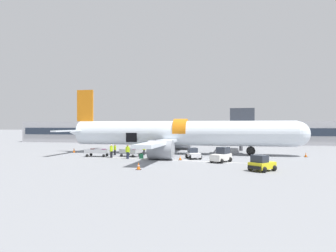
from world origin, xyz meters
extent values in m
plane|color=gray|center=(0.00, 0.00, 0.00)|extent=(500.00, 500.00, 0.00)
cube|color=silver|center=(-4.02, -1.34, 0.00)|extent=(21.83, 3.45, 0.01)
cube|color=#B2B2B7|center=(0.00, 36.17, 2.64)|extent=(98.89, 10.27, 5.27)
cube|color=#232D3D|center=(0.00, 30.97, 2.90)|extent=(96.91, 0.16, 1.69)
cylinder|color=#4C4C51|center=(6.33, 14.38, 1.94)|extent=(0.60, 0.60, 3.89)
cube|color=silver|center=(6.33, 14.38, 5.28)|extent=(2.78, 11.77, 2.78)
cube|color=#333842|center=(6.33, 9.10, 5.28)|extent=(3.62, 1.60, 3.34)
cylinder|color=silver|center=(-2.75, 6.65, 3.15)|extent=(33.02, 3.70, 3.70)
sphere|color=silver|center=(13.76, 6.65, 3.15)|extent=(3.51, 3.51, 3.51)
cone|color=silver|center=(-19.26, 6.65, 3.15)|extent=(4.25, 3.40, 3.40)
cylinder|color=orange|center=(-2.75, 6.61, 3.48)|extent=(1.98, 3.70, 3.70)
cube|color=orange|center=(-18.57, 6.65, 7.55)|extent=(2.77, 0.28, 5.10)
cube|color=silver|center=(-18.72, 2.33, 3.52)|extent=(0.89, 8.65, 0.20)
cube|color=silver|center=(-18.72, 10.97, 3.52)|extent=(0.89, 8.65, 0.20)
cube|color=silver|center=(-4.07, -1.62, 2.13)|extent=(2.12, 15.44, 0.40)
cube|color=silver|center=(-4.07, 14.92, 2.13)|extent=(2.12, 15.44, 0.40)
cylinder|color=gray|center=(-3.87, -1.68, 1.23)|extent=(3.07, 2.40, 2.40)
cylinder|color=gray|center=(-3.87, 14.98, 1.23)|extent=(3.07, 2.40, 2.40)
cube|color=black|center=(-10.01, 4.82, 2.50)|extent=(1.70, 0.12, 1.40)
cylinder|color=#56565B|center=(7.49, 6.65, 1.43)|extent=(0.22, 0.22, 1.58)
sphere|color=black|center=(7.49, 6.65, 0.65)|extent=(1.29, 1.29, 1.29)
cylinder|color=#56565B|center=(-6.05, 4.10, 1.43)|extent=(0.22, 0.22, 1.58)
sphere|color=black|center=(-6.05, 4.10, 0.65)|extent=(1.29, 1.29, 1.29)
cylinder|color=#56565B|center=(-6.05, 9.20, 1.43)|extent=(0.22, 0.22, 1.58)
sphere|color=black|center=(-6.05, 9.20, 0.65)|extent=(1.29, 1.29, 1.29)
cube|color=silver|center=(3.58, -2.57, 0.60)|extent=(2.54, 3.33, 0.72)
cube|color=#232833|center=(3.82, -2.09, 1.35)|extent=(1.61, 1.73, 0.79)
cube|color=black|center=(4.29, -1.16, 0.45)|extent=(1.11, 0.63, 0.36)
sphere|color=black|center=(4.60, -1.92, 0.28)|extent=(0.56, 0.56, 0.56)
sphere|color=black|center=(3.49, -1.36, 0.28)|extent=(0.56, 0.56, 0.56)
sphere|color=black|center=(3.67, -3.79, 0.28)|extent=(0.56, 0.56, 0.56)
sphere|color=black|center=(2.56, -3.23, 0.28)|extent=(0.56, 0.56, 0.56)
cube|color=yellow|center=(7.64, -8.63, 0.54)|extent=(2.70, 2.82, 0.61)
cube|color=#232833|center=(7.38, -8.96, 1.19)|extent=(1.69, 1.66, 0.69)
cube|color=black|center=(6.86, -9.59, 0.42)|extent=(1.16, 0.97, 0.30)
sphere|color=black|center=(6.56, -8.79, 0.28)|extent=(0.56, 0.56, 0.56)
sphere|color=black|center=(7.70, -9.72, 0.28)|extent=(0.56, 0.56, 0.56)
sphere|color=black|center=(7.58, -7.54, 0.28)|extent=(0.56, 0.56, 0.56)
sphere|color=black|center=(8.72, -8.47, 0.28)|extent=(0.56, 0.56, 0.56)
cube|color=silver|center=(-0.01, 0.32, 0.50)|extent=(2.18, 2.76, 0.53)
cube|color=#232833|center=(-0.18, 0.71, 1.08)|extent=(1.45, 1.45, 0.62)
cube|color=black|center=(-0.53, 1.48, 0.40)|extent=(1.11, 0.58, 0.26)
sphere|color=black|center=(0.21, 1.33, 0.28)|extent=(0.56, 0.56, 0.56)
sphere|color=black|center=(-0.91, 0.83, 0.28)|extent=(0.56, 0.56, 0.56)
sphere|color=black|center=(0.89, -0.19, 0.28)|extent=(0.56, 0.56, 0.56)
sphere|color=black|center=(-0.23, -0.69, 0.28)|extent=(0.56, 0.56, 0.56)
cube|color=#B7BABF|center=(-8.93, 1.36, 0.54)|extent=(3.12, 2.35, 0.05)
cube|color=#B7BABF|center=(-7.63, 0.96, 0.82)|extent=(0.53, 1.55, 0.49)
cube|color=#B7BABF|center=(-9.16, 0.62, 0.82)|extent=(2.61, 0.86, 0.49)
cube|color=#B7BABF|center=(-8.70, 2.10, 0.82)|extent=(2.61, 0.86, 0.49)
cube|color=#333338|center=(-7.17, 0.82, 0.31)|extent=(0.88, 0.34, 0.06)
sphere|color=black|center=(-8.24, 0.31, 0.20)|extent=(0.40, 0.40, 0.40)
sphere|color=black|center=(-7.76, 1.84, 0.20)|extent=(0.40, 0.40, 0.40)
sphere|color=black|center=(-10.09, 0.88, 0.20)|extent=(0.40, 0.40, 0.40)
sphere|color=black|center=(-9.62, 2.41, 0.20)|extent=(0.40, 0.40, 0.40)
cube|color=#721951|center=(-8.54, 1.56, 0.79)|extent=(0.41, 0.32, 0.44)
cube|color=black|center=(-9.73, 1.47, 0.78)|extent=(0.42, 0.38, 0.42)
cube|color=#2D2D33|center=(-8.29, 1.18, 0.78)|extent=(0.51, 0.28, 0.43)
cube|color=#2D2D33|center=(-9.25, 1.17, 0.73)|extent=(0.38, 0.30, 0.31)
cube|color=#B7BABF|center=(-13.48, 0.44, 0.52)|extent=(3.47, 1.75, 0.05)
cube|color=#B7BABF|center=(-11.84, 0.59, 0.79)|extent=(0.20, 1.44, 0.47)
cube|color=#B7BABF|center=(-13.41, -0.25, 0.79)|extent=(3.27, 0.37, 0.47)
cube|color=#B7BABF|center=(-13.54, 1.12, 0.79)|extent=(3.27, 0.37, 0.47)
cube|color=#333338|center=(-11.36, 0.64, 0.30)|extent=(0.90, 0.17, 0.06)
sphere|color=black|center=(-12.24, -0.17, 0.20)|extent=(0.40, 0.40, 0.40)
sphere|color=black|center=(-12.38, 1.27, 0.20)|extent=(0.40, 0.40, 0.40)
sphere|color=black|center=(-14.57, -0.39, 0.20)|extent=(0.40, 0.40, 0.40)
sphere|color=black|center=(-14.71, 1.04, 0.20)|extent=(0.40, 0.40, 0.40)
cube|color=#721951|center=(-12.52, 0.47, 0.81)|extent=(0.60, 0.39, 0.52)
cube|color=#4C1E1E|center=(-14.30, 0.65, 0.81)|extent=(0.55, 0.25, 0.53)
cube|color=#1E2347|center=(-13.80, 0.18, 0.78)|extent=(0.40, 0.21, 0.46)
cube|color=#721951|center=(-12.86, 0.51, 0.75)|extent=(0.49, 0.35, 0.40)
cylinder|color=black|center=(-10.95, -0.59, 0.43)|extent=(0.33, 0.33, 0.87)
cylinder|color=#B7E019|center=(-10.95, -0.59, 1.21)|extent=(0.42, 0.42, 0.68)
sphere|color=beige|center=(-10.95, -0.59, 1.67)|extent=(0.24, 0.24, 0.24)
cylinder|color=#B7E019|center=(-10.96, -0.35, 1.13)|extent=(0.13, 0.13, 0.63)
cylinder|color=#B7E019|center=(-10.94, -0.83, 1.13)|extent=(0.13, 0.13, 0.63)
cylinder|color=#2D2D33|center=(-7.74, 3.87, 0.38)|extent=(0.35, 0.35, 0.77)
cylinder|color=#CCE523|center=(-7.74, 3.87, 1.07)|extent=(0.45, 0.45, 0.60)
sphere|color=beige|center=(-7.74, 3.87, 1.47)|extent=(0.21, 0.21, 0.21)
cylinder|color=#CCE523|center=(-7.54, 3.81, 1.00)|extent=(0.14, 0.14, 0.55)
cylinder|color=#CCE523|center=(-7.95, 3.93, 1.00)|extent=(0.14, 0.14, 0.55)
cylinder|color=#1E2338|center=(-4.73, 2.16, 0.40)|extent=(0.36, 0.36, 0.80)
cylinder|color=#CCE523|center=(-4.73, 2.16, 1.11)|extent=(0.46, 0.46, 0.63)
sphere|color=beige|center=(-4.73, 2.16, 1.54)|extent=(0.22, 0.22, 0.22)
cylinder|color=#CCE523|center=(-4.52, 2.22, 1.04)|extent=(0.15, 0.15, 0.58)
cylinder|color=#CCE523|center=(-4.94, 2.10, 1.04)|extent=(0.15, 0.15, 0.58)
cylinder|color=black|center=(-5.60, 1.03, 0.42)|extent=(0.42, 0.42, 0.85)
cylinder|color=orange|center=(-5.60, 1.03, 1.18)|extent=(0.54, 0.54, 0.67)
sphere|color=brown|center=(-5.60, 1.03, 1.63)|extent=(0.23, 0.23, 0.23)
cylinder|color=orange|center=(-5.72, 1.24, 1.11)|extent=(0.17, 0.17, 0.61)
cylinder|color=orange|center=(-5.48, 0.83, 1.11)|extent=(0.17, 0.17, 0.61)
cylinder|color=#1E2338|center=(-8.32, -1.50, 0.44)|extent=(0.38, 0.38, 0.88)
cylinder|color=#B7E019|center=(-8.32, -1.50, 1.23)|extent=(0.49, 0.49, 0.70)
sphere|color=brown|center=(-8.32, -1.50, 1.70)|extent=(0.24, 0.24, 0.24)
cylinder|color=#B7E019|center=(-8.08, -1.55, 1.16)|extent=(0.16, 0.16, 0.64)
cylinder|color=#B7E019|center=(-8.56, -1.45, 1.16)|extent=(0.16, 0.16, 0.64)
cylinder|color=black|center=(-11.79, 2.71, 0.38)|extent=(0.39, 0.39, 0.76)
cylinder|color=#B7E019|center=(-11.79, 2.71, 1.07)|extent=(0.51, 0.51, 0.60)
sphere|color=#9E7556|center=(-11.79, 2.71, 1.47)|extent=(0.21, 0.21, 0.21)
cylinder|color=#B7E019|center=(-11.94, 2.87, 1.00)|extent=(0.16, 0.16, 0.55)
cylinder|color=#B7E019|center=(-11.64, 2.56, 1.00)|extent=(0.16, 0.16, 0.55)
cube|color=#14472D|center=(-6.70, -0.82, 0.32)|extent=(0.56, 0.49, 0.64)
cube|color=black|center=(-6.70, -0.82, 0.70)|extent=(0.28, 0.20, 0.12)
cube|color=black|center=(14.70, 5.81, 0.01)|extent=(0.49, 0.49, 0.03)
cone|color=orange|center=(14.70, 5.81, 0.31)|extent=(0.36, 0.36, 0.63)
cylinder|color=white|center=(14.70, 5.81, 0.35)|extent=(0.21, 0.21, 0.08)
cube|color=black|center=(-4.03, -10.31, 0.01)|extent=(0.50, 0.50, 0.03)
cone|color=orange|center=(-4.03, -10.31, 0.35)|extent=(0.37, 0.37, 0.70)
cylinder|color=white|center=(-4.03, -10.31, 0.39)|extent=(0.21, 0.21, 0.08)
cube|color=black|center=(-1.45, -1.53, 0.01)|extent=(0.44, 0.44, 0.03)
cone|color=orange|center=(-1.45, -1.53, 0.29)|extent=(0.33, 0.33, 0.58)
cylinder|color=white|center=(-1.45, -1.53, 0.32)|extent=(0.19, 0.19, 0.07)
cube|color=black|center=(-19.72, 5.20, 0.01)|extent=(0.57, 0.57, 0.03)
cone|color=orange|center=(-19.72, 5.20, 0.37)|extent=(0.42, 0.42, 0.74)
cylinder|color=white|center=(-19.72, 5.20, 0.41)|extent=(0.25, 0.25, 0.09)
camera|label=1|loc=(4.89, -38.08, 4.26)|focal=32.00mm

